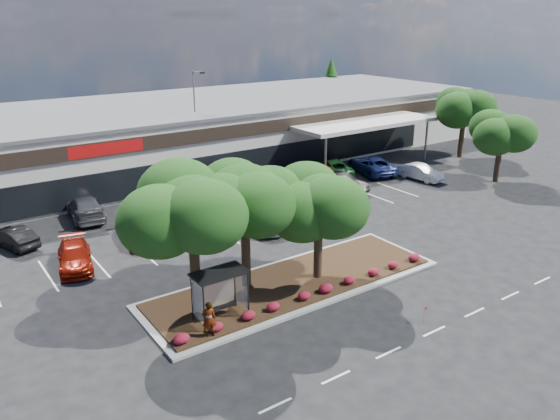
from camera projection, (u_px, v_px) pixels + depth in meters
ground at (367, 303)px, 29.81m from camera, size 160.00×160.00×0.00m
retail_store at (135, 138)px, 54.96m from camera, size 80.40×25.20×6.25m
landscape_island at (294, 283)px, 31.78m from camera, size 18.00×6.00×0.26m
lane_markings at (261, 242)px, 37.78m from camera, size 33.12×20.06×0.01m
shrub_row at (317, 291)px, 30.03m from camera, size 17.00×0.80×0.50m
bus_shelter at (218, 281)px, 27.27m from camera, size 2.75×1.55×2.59m
island_tree_west at (193, 238)px, 27.56m from camera, size 7.20×7.20×7.89m
island_tree_mid at (245, 225)px, 30.08m from camera, size 6.60×6.60×7.32m
island_tree_east at (319, 225)px, 31.21m from camera, size 5.80×5.80×6.50m
tree_east_near at (500, 148)px, 50.43m from camera, size 5.60×5.60×6.51m
tree_east_far at (463, 123)px, 59.11m from camera, size 6.40×6.40×7.62m
conifer_north_east at (331, 89)px, 80.56m from camera, size 3.96×3.96×9.00m
person_waiting at (209, 319)px, 26.03m from camera, size 0.78×0.64×1.83m
light_pole at (197, 130)px, 52.13m from camera, size 1.39×0.85×9.99m
survey_stake at (425, 312)px, 27.63m from camera, size 0.08×0.14×0.99m
car_0 at (75, 256)px, 33.86m from camera, size 3.02×5.20×1.42m
car_1 at (139, 231)px, 37.84m from camera, size 3.10×5.40×1.47m
car_3 at (255, 217)px, 40.10m from camera, size 4.05×6.55×1.69m
car_4 at (216, 216)px, 40.63m from camera, size 2.36×4.24×1.36m
car_5 at (272, 210)px, 41.40m from camera, size 3.53×5.35×1.69m
car_6 at (342, 183)px, 48.29m from camera, size 2.88×5.20×1.62m
car_8 at (421, 172)px, 51.82m from camera, size 2.05×4.61×1.47m
car_9 at (13, 237)px, 36.81m from camera, size 2.83×4.51×1.40m
car_10 at (85, 208)px, 41.97m from camera, size 3.07×6.13×1.71m
car_11 at (143, 216)px, 40.74m from camera, size 1.76×4.09×1.37m
car_12 at (187, 194)px, 45.53m from camera, size 3.25×5.67×1.49m
car_13 at (218, 194)px, 45.40m from camera, size 2.83×5.63×1.57m
car_14 at (250, 185)px, 48.16m from camera, size 2.90×4.29×1.34m
car_15 at (312, 172)px, 51.54m from camera, size 2.66×5.07×1.59m
car_16 at (332, 167)px, 53.19m from camera, size 4.47×6.39×1.62m
car_17 at (372, 165)px, 53.85m from camera, size 4.33×6.69×1.71m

